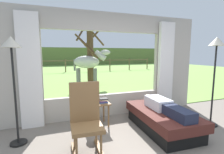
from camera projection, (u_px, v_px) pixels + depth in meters
name	position (u px, v px, depth m)	size (l,w,h in m)	color
back_wall_with_window	(106.00, 67.00, 4.22)	(5.20, 0.12, 2.55)	#ADA599
curtain_panel_left	(30.00, 72.00, 3.52)	(0.44, 0.10, 2.40)	silver
curtain_panel_right	(166.00, 67.00, 4.68)	(0.44, 0.10, 2.40)	silver
outdoor_pasture_lawn	(66.00, 72.00, 14.51)	(36.00, 21.68, 0.02)	#759E47
distant_hill_ridge	(59.00, 56.00, 23.49)	(36.00, 2.00, 2.40)	#5A6D39
recliner_sofa	(162.00, 119.00, 3.53)	(0.99, 1.75, 0.42)	black
reclining_person	(164.00, 106.00, 3.44)	(0.37, 1.44, 0.22)	silver
rocking_chair	(86.00, 119.00, 2.70)	(0.51, 0.71, 1.12)	brown
side_table	(99.00, 107.00, 3.71)	(0.44, 0.44, 0.52)	brown
potted_plant	(94.00, 94.00, 3.70)	(0.22, 0.22, 0.32)	#9E6042
book_stack	(103.00, 100.00, 3.67)	(0.19, 0.15, 0.10)	#23478C
floor_lamp_left	(12.00, 58.00, 2.80)	(0.32, 0.32, 1.85)	black
floor_lamp_right	(216.00, 55.00, 3.56)	(0.32, 0.32, 1.91)	black
horse	(88.00, 62.00, 8.22)	(1.76, 1.14, 1.73)	#B2B2AD
pasture_tree	(90.00, 55.00, 8.52)	(1.45, 1.51, 3.32)	#4C3823
pasture_fence_line	(65.00, 63.00, 14.41)	(16.10, 0.10, 1.10)	brown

